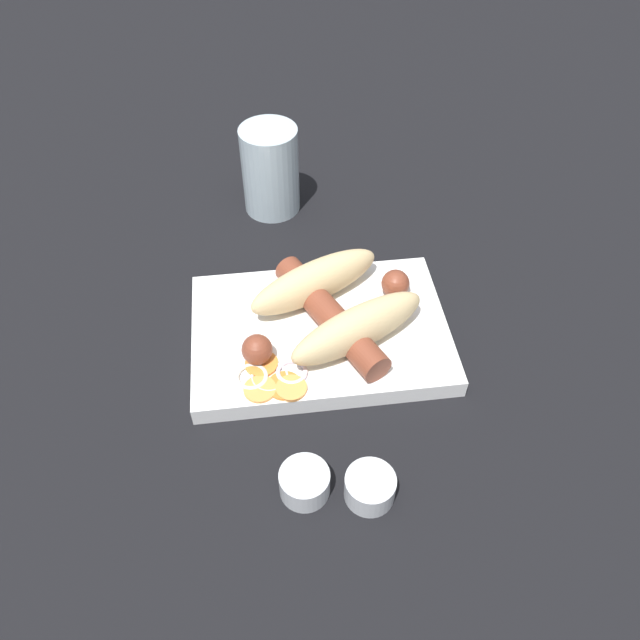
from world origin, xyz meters
TOP-DOWN VIEW (x-y plane):
  - ground_plane at (0.00, 0.00)m, footprint 3.00×3.00m
  - food_tray at (0.00, 0.00)m, footprint 0.27×0.19m
  - bread_roll at (-0.02, -0.01)m, footprint 0.19×0.18m
  - sausage at (-0.01, -0.00)m, footprint 0.19×0.17m
  - pickled_veggies at (0.06, 0.06)m, footprint 0.08×0.08m
  - condiment_cup_near at (0.04, 0.17)m, footprint 0.05×0.05m
  - condiment_cup_far at (-0.02, 0.19)m, footprint 0.05×0.05m
  - drink_glass at (0.03, -0.24)m, footprint 0.07×0.07m

SIDE VIEW (x-z plane):
  - ground_plane at x=0.00m, z-range 0.00..0.00m
  - food_tray at x=0.00m, z-range 0.00..0.02m
  - condiment_cup_near at x=0.04m, z-range 0.00..0.03m
  - condiment_cup_far at x=-0.02m, z-range 0.00..0.03m
  - pickled_veggies at x=0.06m, z-range 0.02..0.03m
  - sausage at x=-0.01m, z-range 0.02..0.05m
  - bread_roll at x=-0.02m, z-range 0.02..0.07m
  - drink_glass at x=0.03m, z-range 0.00..0.11m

